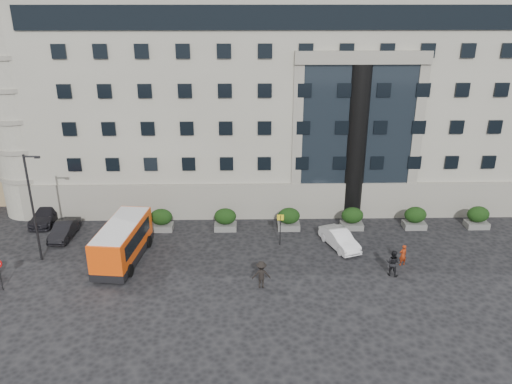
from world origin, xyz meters
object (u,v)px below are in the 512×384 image
hedge_d (352,218)px  hedge_f (478,217)px  bus_stop_sign (280,224)px  minibus (122,241)px  pedestrian_a (403,255)px  pedestrian_c (261,275)px  hedge_a (161,220)px  parked_car_d (85,188)px  pedestrian_b (393,263)px  hedge_c (289,219)px  parked_car_c (47,214)px  parked_car_b (64,230)px  hedge_e (415,217)px  hedge_b (225,219)px  street_lamp (33,204)px  red_truck (30,181)px  white_taxi (340,239)px

hedge_d → hedge_f: 10.40m
bus_stop_sign → minibus: 11.67m
hedge_d → pedestrian_a: hedge_d is taller
hedge_f → pedestrian_c: size_ratio=0.97×
hedge_a → parked_car_d: bearing=136.6°
minibus → pedestrian_b: 19.01m
parked_car_d → minibus: bearing=-63.1°
hedge_c → parked_car_d: size_ratio=0.39×
hedge_f → parked_car_c: 36.05m
pedestrian_b → parked_car_b: bearing=14.9°
hedge_d → hedge_e: same height
hedge_b → hedge_d: 10.40m
parked_car_c → parked_car_d: parked_car_c is taller
hedge_b → parked_car_b: size_ratio=0.47×
bus_stop_sign → parked_car_b: 17.11m
hedge_a → street_lamp: (-7.94, -4.80, 3.44)m
hedge_e → red_truck: bearing=167.5°
hedge_d → parked_car_b: 23.13m
hedge_d → white_taxi: (-1.60, -3.27, -0.24)m
hedge_b → white_taxi: size_ratio=0.44×
bus_stop_sign → pedestrian_a: bearing=-21.2°
hedge_c → parked_car_b: bearing=-176.2°
street_lamp → pedestrian_b: (24.82, -2.63, -3.43)m
minibus → pedestrian_c: (9.84, -3.80, -0.62)m
hedge_c → bus_stop_sign: bearing=-107.8°
pedestrian_c → white_taxi: bearing=-141.1°
parked_car_c → pedestrian_b: bearing=-18.7°
hedge_d → bus_stop_sign: size_ratio=0.73×
pedestrian_c → parked_car_d: bearing=-49.0°
street_lamp → parked_car_b: street_lamp is taller
red_truck → pedestrian_a: red_truck is taller
hedge_f → white_taxi: size_ratio=0.44×
minibus → pedestrian_a: minibus is taller
hedge_c → white_taxi: size_ratio=0.44×
street_lamp → parked_car_c: bearing=107.2°
parked_car_b → red_truck: bearing=126.6°
red_truck → hedge_c: bearing=-24.6°
hedge_c → hedge_d: same height
minibus → red_truck: bearing=139.2°
hedge_b → parked_car_b: 12.76m
hedge_d → parked_car_b: (-23.10, -1.17, -0.28)m
hedge_d → street_lamp: 24.27m
hedge_b → pedestrian_a: bearing=-25.4°
hedge_c → hedge_e: same height
hedge_e → red_truck: size_ratio=0.31×
bus_stop_sign → pedestrian_a: 9.16m
hedge_e → hedge_f: bearing=0.0°
white_taxi → hedge_e: bearing=5.2°
minibus → white_taxi: (15.96, 1.74, -0.88)m
white_taxi → street_lamp: bearing=163.5°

